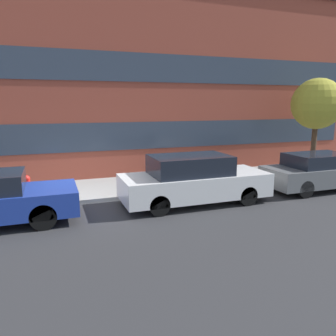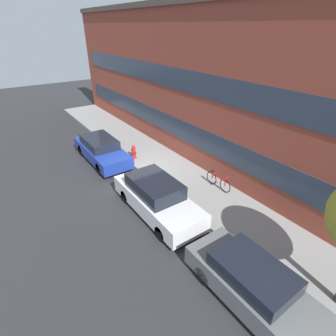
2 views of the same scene
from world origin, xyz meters
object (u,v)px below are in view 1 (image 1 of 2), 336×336
at_px(parked_car_grey, 320,171).
at_px(street_tree, 317,104).
at_px(parked_car_white, 194,180).
at_px(fire_hydrant, 27,188).
at_px(bicycle, 166,168).

relative_size(parked_car_grey, street_tree, 1.07).
bearing_deg(parked_car_white, street_tree, 16.56).
bearing_deg(fire_hydrant, street_tree, 1.85).
relative_size(fire_hydrant, bicycle, 0.53).
distance_m(bicycle, street_tree, 6.78).
height_order(fire_hydrant, bicycle, fire_hydrant).
bearing_deg(parked_car_grey, parked_car_white, 180.00).
bearing_deg(bicycle, fire_hydrant, -161.94).
relative_size(parked_car_white, street_tree, 1.15).
distance_m(parked_car_white, street_tree, 7.05).
xyz_separation_m(bicycle, street_tree, (6.15, -1.37, 2.52)).
bearing_deg(fire_hydrant, bicycle, 18.88).
distance_m(fire_hydrant, street_tree, 11.49).
bearing_deg(parked_car_grey, bicycle, 145.25).
bearing_deg(parked_car_grey, street_tree, 53.09).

